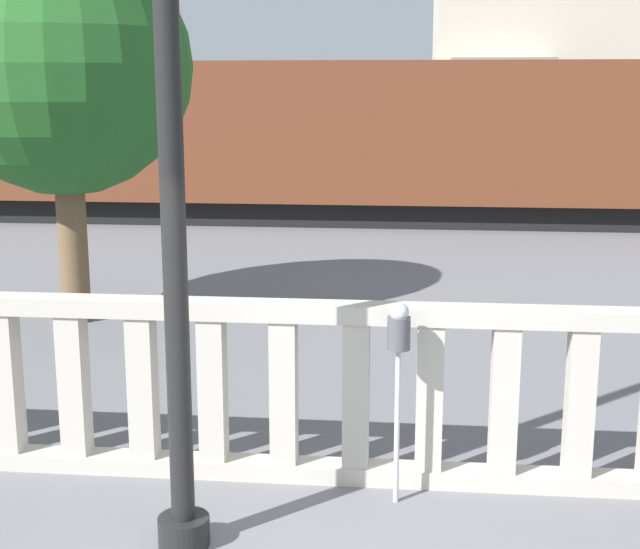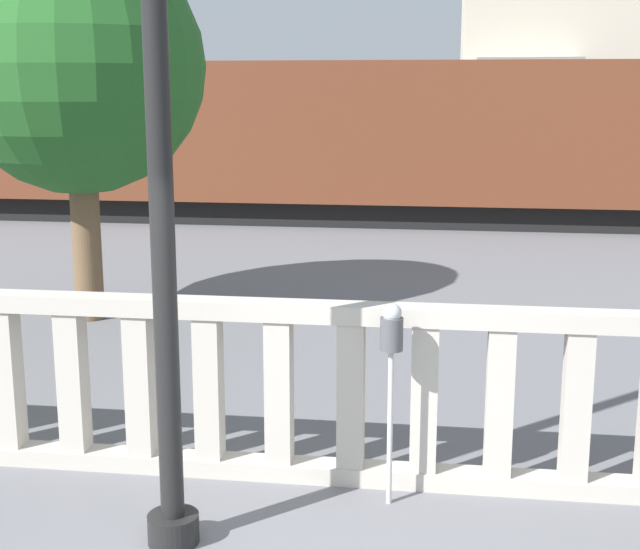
{
  "view_description": "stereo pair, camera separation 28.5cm",
  "coord_description": "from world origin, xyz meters",
  "px_view_note": "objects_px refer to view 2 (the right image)",
  "views": [
    {
      "loc": [
        0.39,
        -3.89,
        3.02
      ],
      "look_at": [
        -0.38,
        3.58,
        1.43
      ],
      "focal_mm": 50.0,
      "sensor_mm": 36.0,
      "label": 1
    },
    {
      "loc": [
        0.67,
        -3.86,
        3.02
      ],
      "look_at": [
        -0.38,
        3.58,
        1.43
      ],
      "focal_mm": 50.0,
      "sensor_mm": 36.0,
      "label": 2
    }
  ],
  "objects_px": {
    "parking_meter": "(391,345)",
    "lamppost": "(158,103)",
    "train_far": "(198,129)",
    "train_near": "(209,138)",
    "tree_left": "(77,68)"
  },
  "relations": [
    {
      "from": "parking_meter",
      "to": "tree_left",
      "type": "relative_size",
      "value": 0.31
    },
    {
      "from": "lamppost",
      "to": "train_far",
      "type": "height_order",
      "value": "lamppost"
    },
    {
      "from": "train_far",
      "to": "tree_left",
      "type": "relative_size",
      "value": 4.86
    },
    {
      "from": "lamppost",
      "to": "parking_meter",
      "type": "distance_m",
      "value": 2.34
    },
    {
      "from": "train_near",
      "to": "tree_left",
      "type": "bearing_deg",
      "value": -84.83
    },
    {
      "from": "train_far",
      "to": "train_near",
      "type": "bearing_deg",
      "value": -72.49
    },
    {
      "from": "parking_meter",
      "to": "train_near",
      "type": "xyz_separation_m",
      "value": [
        -5.13,
        14.23,
        0.65
      ]
    },
    {
      "from": "parking_meter",
      "to": "tree_left",
      "type": "height_order",
      "value": "tree_left"
    },
    {
      "from": "lamppost",
      "to": "train_far",
      "type": "bearing_deg",
      "value": 105.14
    },
    {
      "from": "train_near",
      "to": "train_far",
      "type": "xyz_separation_m",
      "value": [
        -2.37,
        7.52,
        -0.15
      ]
    },
    {
      "from": "lamppost",
      "to": "parking_meter",
      "type": "xyz_separation_m",
      "value": [
        1.4,
        0.78,
        -1.71
      ]
    },
    {
      "from": "train_near",
      "to": "tree_left",
      "type": "xyz_separation_m",
      "value": [
        0.85,
        -9.41,
        1.39
      ]
    },
    {
      "from": "parking_meter",
      "to": "lamppost",
      "type": "bearing_deg",
      "value": -150.79
    },
    {
      "from": "tree_left",
      "to": "parking_meter",
      "type": "bearing_deg",
      "value": -48.43
    },
    {
      "from": "tree_left",
      "to": "lamppost",
      "type": "bearing_deg",
      "value": -62.85
    }
  ]
}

